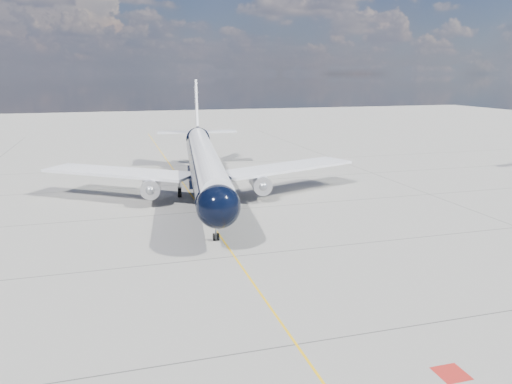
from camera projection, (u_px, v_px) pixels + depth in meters
ground at (196, 201)px, 61.70m from camera, size 320.00×320.00×0.00m
taxiway_centerline at (203, 212)px, 57.03m from camera, size 0.16×160.00×0.01m
red_marking at (451, 373)px, 26.21m from camera, size 1.60×1.60×0.01m
main_airliner at (204, 161)px, 63.66m from camera, size 40.83×50.05×14.47m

